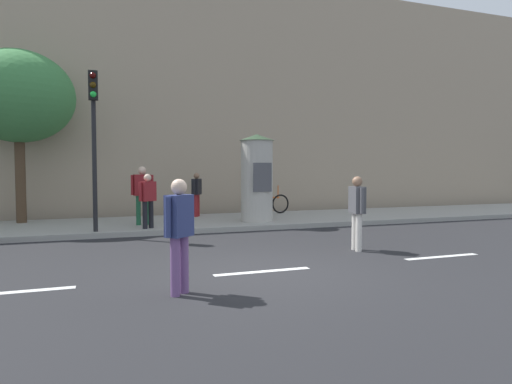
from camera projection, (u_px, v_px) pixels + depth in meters
The scene contains 13 objects.
ground_plane at pixel (263, 272), 8.01m from camera, with size 80.00×80.00×0.00m, color #232326.
sidewalk_curb at pixel (187, 223), 14.58m from camera, with size 36.00×4.00×0.15m, color #9E9B93.
lane_markings at pixel (263, 271), 8.01m from camera, with size 25.80×0.16×0.01m.
building_backdrop at pixel (163, 102), 19.04m from camera, with size 36.00×5.00×9.30m, color tan.
traffic_light at pixel (94, 124), 11.83m from camera, with size 0.24×0.45×4.23m.
poster_column at pixel (257, 177), 14.36m from camera, with size 1.12×1.12×2.79m.
street_tree at pixel (18, 97), 13.84m from camera, with size 3.33×3.33×5.34m.
pedestrian_tallest at pixel (179, 227), 6.51m from camera, with size 0.46×0.44×1.69m.
pedestrian_with_bag at pixel (357, 207), 10.03m from camera, with size 0.31×0.62×1.67m.
pedestrian_with_backpack at pixel (142, 190), 13.48m from camera, with size 0.67×0.41×1.76m.
pedestrian_near_pole at pixel (148, 197), 12.65m from camera, with size 0.52×0.44×1.54m.
pedestrian_in_light_jacket at pixel (197, 191), 15.84m from camera, with size 0.44×0.57×1.54m.
bicycle_leaning at pixel (268, 204), 16.76m from camera, with size 1.76×0.27×1.09m.
Camera 1 is at (-2.80, -7.41, 1.83)m, focal length 31.53 mm.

